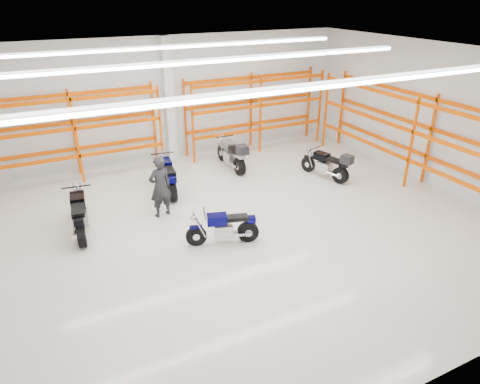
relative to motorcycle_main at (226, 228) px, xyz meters
name	(u,v)px	position (x,y,z in m)	size (l,w,h in m)	color
ground	(240,227)	(0.67, 0.57, -0.43)	(14.00, 14.00, 0.00)	beige
room_shell	(239,110)	(0.67, 0.59, 2.85)	(14.02, 12.02, 4.51)	silver
motorcycle_main	(226,228)	(0.00, 0.00, 0.00)	(1.83, 0.83, 0.92)	black
motorcycle_back_a	(80,216)	(-3.25, 2.16, 0.09)	(0.75, 2.26, 1.11)	black
motorcycle_back_b	(167,177)	(-0.40, 3.60, 0.09)	(0.76, 2.29, 1.12)	black
motorcycle_back_c	(233,155)	(2.29, 4.43, 0.12)	(0.71, 2.23, 1.15)	black
motorcycle_back_d	(329,165)	(4.86, 2.21, 0.07)	(0.89, 2.00, 1.04)	black
standing_man	(160,187)	(-1.03, 2.17, 0.47)	(0.66, 0.43, 1.81)	black
structural_column	(169,101)	(0.67, 6.39, 1.82)	(0.32, 0.32, 4.50)	white
pallet_racking_back_left	(74,128)	(-2.73, 6.05, 1.35)	(5.67, 0.87, 3.00)	#D84400
pallet_racking_back_right	(256,106)	(4.07, 6.05, 1.35)	(5.67, 0.87, 3.00)	#D84400
pallet_racking_side	(422,132)	(7.15, 0.57, 1.38)	(0.87, 9.07, 3.00)	#D84400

